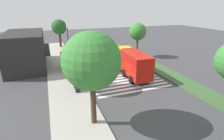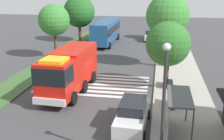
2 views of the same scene
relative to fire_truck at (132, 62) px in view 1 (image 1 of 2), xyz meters
name	(u,v)px [view 1 (image 1 of 2)]	position (x,y,z in m)	size (l,w,h in m)	color
ground_plane	(126,81)	(-1.70, 1.62, -2.07)	(120.00, 120.00, 0.00)	#424244
sidewalk	(68,89)	(-1.70, 9.43, -2.00)	(60.00, 4.61, 0.14)	#ADA89E
median_strip	(168,74)	(-1.70, -5.38, -2.00)	(60.00, 3.00, 0.14)	#3D6033
crosswalk	(128,82)	(-2.41, 1.62, -2.06)	(5.85, 9.91, 0.01)	silver
fire_truck	(132,62)	(0.00, 0.00, 0.00)	(8.54, 3.12, 3.68)	red
parked_car_mid	(84,63)	(5.15, 5.93, -1.16)	(4.61, 2.16, 1.79)	silver
parked_car_east	(70,44)	(22.06, 5.92, -1.22)	(4.28, 2.00, 1.64)	#474C51
bus_stop_shelter	(68,58)	(5.63, 8.41, -0.18)	(3.50, 1.40, 2.46)	#4C4C51
bench_near_shelter	(72,74)	(1.63, 8.44, -1.48)	(1.60, 0.50, 0.90)	#2D472D
bench_west_of_shelter	(77,86)	(-2.57, 8.44, -1.48)	(1.60, 0.50, 0.90)	black
street_lamp	(68,42)	(9.29, 7.72, 1.77)	(0.36, 0.36, 6.29)	#2D2D30
storefront_building	(26,50)	(9.29, 14.57, 0.81)	(11.37, 6.49, 5.75)	#282626
sidewalk_tree_west	(92,61)	(-9.37, 8.12, 3.59)	(4.62, 4.62, 7.86)	#47301E
sidewalk_tree_center	(77,58)	(-2.43, 8.12, 1.96)	(3.83, 3.83, 5.82)	#47301E
sidewalk_tree_east	(59,27)	(23.05, 8.12, 2.79)	(3.58, 3.58, 6.59)	#47301E
median_tree_center	(138,32)	(8.54, -5.38, 2.91)	(3.30, 3.30, 6.54)	#513823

